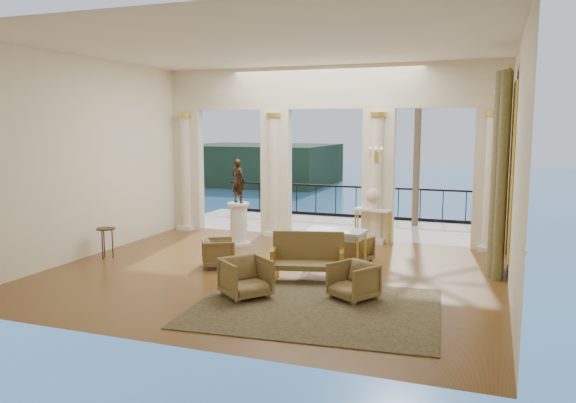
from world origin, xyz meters
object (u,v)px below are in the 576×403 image
at_px(statue, 238,181).
at_px(side_table, 106,232).
at_px(console_table, 373,215).
at_px(settee, 308,257).
at_px(pedestal, 239,225).
at_px(armchair_c, 355,248).
at_px(armchair_d, 218,251).
at_px(armchair_a, 246,276).
at_px(armchair_b, 353,279).
at_px(game_table, 336,234).

xyz_separation_m(statue, side_table, (-2.23, -2.28, -1.03)).
bearing_deg(statue, side_table, 65.93).
distance_m(statue, console_table, 3.50).
relative_size(settee, pedestal, 1.40).
height_order(armchair_c, armchair_d, armchair_d).
xyz_separation_m(console_table, side_table, (-5.34, -3.61, -0.15)).
bearing_deg(console_table, settee, -84.46).
height_order(armchair_a, statue, statue).
relative_size(pedestal, console_table, 1.07).
xyz_separation_m(armchair_b, armchair_c, (-0.59, 2.60, -0.02)).
relative_size(armchair_c, side_table, 0.96).
xyz_separation_m(pedestal, statue, (0.00, 0.00, 1.10)).
bearing_deg(pedestal, armchair_c, -13.20).
bearing_deg(console_table, side_table, -132.77).
relative_size(armchair_b, game_table, 0.57).
height_order(armchair_a, settee, settee).
relative_size(armchair_a, side_table, 1.12).
bearing_deg(side_table, statue, 45.69).
distance_m(settee, statue, 3.75).
height_order(armchair_a, console_table, console_table).
xyz_separation_m(game_table, side_table, (-5.13, -0.86, -0.15)).
bearing_deg(side_table, console_table, 34.05).
xyz_separation_m(settee, statue, (-2.61, 2.42, 1.16)).
distance_m(armchair_d, pedestal, 2.19).
xyz_separation_m(armchair_b, console_table, (-0.62, 4.67, 0.39)).
relative_size(game_table, pedestal, 1.16).
distance_m(pedestal, side_table, 3.19).
bearing_deg(pedestal, armchair_b, -41.80).
bearing_deg(armchair_c, armchair_b, 32.39).
distance_m(armchair_c, game_table, 0.83).
bearing_deg(armchair_c, console_table, -159.46).
relative_size(game_table, console_table, 1.24).
distance_m(armchair_a, armchair_d, 2.26).
bearing_deg(armchair_b, game_table, 144.87).
height_order(armchair_b, console_table, console_table).
height_order(settee, statue, statue).
xyz_separation_m(armchair_d, settee, (2.09, -0.30, 0.12)).
bearing_deg(armchair_c, game_table, -0.06).
xyz_separation_m(armchair_a, pedestal, (-1.95, 3.88, 0.13)).
distance_m(armchair_b, side_table, 6.06).
bearing_deg(settee, statue, 122.75).
relative_size(armchair_b, settee, 0.47).
relative_size(settee, statue, 1.38).
height_order(armchair_b, statue, statue).
distance_m(armchair_a, armchair_b, 1.87).
height_order(armchair_b, side_table, armchair_b).
distance_m(armchair_b, pedestal, 5.02).
relative_size(armchair_c, console_table, 0.66).
relative_size(armchair_b, armchair_c, 1.07).
height_order(armchair_c, settee, settee).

